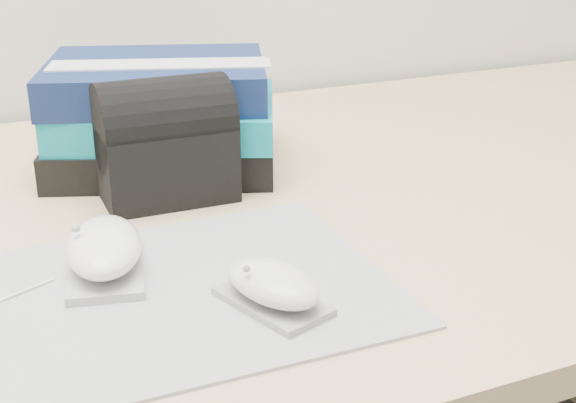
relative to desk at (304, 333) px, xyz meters
name	(u,v)px	position (x,y,z in m)	size (l,w,h in m)	color
desk	(304,333)	(0.00, 0.00, 0.00)	(1.60, 0.80, 0.73)	tan
mousepad	(178,292)	(-0.23, -0.25, 0.24)	(0.35, 0.28, 0.00)	gray
mouse_rear	(104,250)	(-0.28, -0.19, 0.26)	(0.09, 0.13, 0.05)	#A3A4A6
mouse_front	(272,286)	(-0.17, -0.30, 0.25)	(0.08, 0.11, 0.04)	gray
book_stack	(162,115)	(-0.15, 0.08, 0.30)	(0.32, 0.29, 0.13)	black
pouch	(164,140)	(-0.18, -0.03, 0.30)	(0.14, 0.10, 0.13)	black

